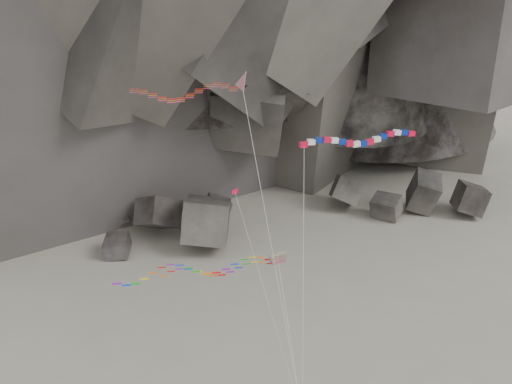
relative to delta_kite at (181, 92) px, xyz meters
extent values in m
cube|color=#47423F|center=(-5.24, 35.18, -26.33)|extent=(3.48, 2.89, 2.75)
cube|color=#47423F|center=(46.59, 25.08, -25.11)|extent=(6.37, 6.16, 5.55)
cube|color=#47423F|center=(0.02, 30.66, -25.17)|extent=(7.19, 7.75, 6.98)
cube|color=#47423F|center=(33.76, 27.25, -25.62)|extent=(5.64, 5.54, 3.97)
cube|color=#47423F|center=(-5.96, 26.13, -26.00)|extent=(4.05, 4.69, 2.93)
cube|color=#47423F|center=(40.17, 27.80, -24.57)|extent=(6.02, 7.31, 6.96)
cube|color=#47423F|center=(9.27, 34.10, -25.72)|extent=(4.06, 3.05, 3.82)
cube|color=#47423F|center=(6.04, 25.52, -24.36)|extent=(8.35, 9.89, 7.82)
cube|color=#47423F|center=(29.43, 32.40, -25.36)|extent=(6.40, 6.78, 6.15)
cylinder|color=silver|center=(5.96, -4.93, -12.41)|extent=(2.75, 8.79, 25.94)
cube|color=red|center=(10.40, 0.90, -5.39)|extent=(0.68, 0.46, 0.44)
cube|color=white|center=(11.09, 0.89, -5.21)|extent=(0.71, 0.46, 0.50)
cube|color=navy|center=(11.78, 0.85, -5.09)|extent=(0.73, 0.47, 0.53)
cube|color=red|center=(12.48, 0.79, -5.08)|extent=(0.73, 0.47, 0.53)
cube|color=white|center=(13.17, 0.72, -5.17)|extent=(0.72, 0.46, 0.50)
cube|color=navy|center=(13.87, 0.67, -5.35)|extent=(0.69, 0.46, 0.46)
cube|color=red|center=(14.56, 0.65, -5.54)|extent=(0.71, 0.46, 0.48)
cube|color=white|center=(15.25, 0.68, -5.68)|extent=(0.73, 0.47, 0.52)
cube|color=navy|center=(15.95, 0.76, -5.72)|extent=(0.73, 0.47, 0.53)
cube|color=red|center=(16.64, 0.86, -5.64)|extent=(0.72, 0.47, 0.51)
cube|color=white|center=(17.33, 0.97, -5.48)|extent=(0.70, 0.46, 0.47)
cube|color=navy|center=(18.03, 1.07, -5.29)|extent=(0.70, 0.46, 0.47)
cube|color=red|center=(18.72, 1.14, -5.14)|extent=(0.72, 0.47, 0.51)
cube|color=white|center=(19.41, 1.16, -5.07)|extent=(0.73, 0.47, 0.53)
cube|color=navy|center=(20.11, 1.14, -5.12)|extent=(0.73, 0.47, 0.52)
cube|color=red|center=(20.80, 1.09, -5.26)|extent=(0.70, 0.46, 0.48)
cylinder|color=silver|center=(8.86, -4.30, -15.38)|extent=(3.12, 10.05, 20.00)
cube|color=yellow|center=(6.83, -3.47, -13.52)|extent=(1.43, 0.60, 0.78)
cube|color=#0CB219|center=(6.83, -3.66, -13.82)|extent=(1.20, 0.44, 0.53)
cylinder|color=silver|center=(7.07, -6.39, -19.45)|extent=(0.52, 5.87, 11.87)
cube|color=red|center=(3.93, -0.59, -8.46)|extent=(0.58, 0.27, 0.39)
cube|color=navy|center=(3.73, -0.58, -8.46)|extent=(0.22, 0.13, 0.40)
cylinder|color=silver|center=(5.62, -4.95, -16.92)|extent=(3.42, 8.74, 16.92)
camera|label=1|loc=(-5.93, -43.21, 9.45)|focal=40.00mm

